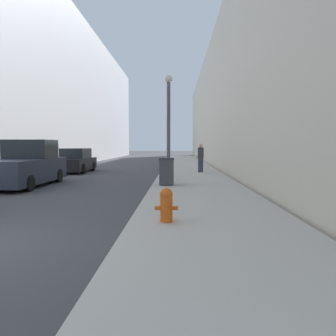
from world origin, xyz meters
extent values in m
cube|color=#B7B2A8|center=(5.46, 18.00, 0.07)|extent=(3.86, 60.00, 0.14)
cube|color=#BCBCC1|center=(-10.46, 26.00, 7.09)|extent=(12.00, 60.00, 14.18)
cube|color=beige|center=(13.50, 26.00, 5.54)|extent=(12.00, 60.00, 11.07)
cylinder|color=#D15614|center=(4.37, 1.69, 0.42)|extent=(0.27, 0.27, 0.56)
sphere|color=#D15614|center=(4.37, 1.69, 0.75)|extent=(0.28, 0.28, 0.28)
cylinder|color=#D15614|center=(4.37, 1.69, 0.83)|extent=(0.08, 0.08, 0.06)
cylinder|color=#D15614|center=(4.37, 1.50, 0.45)|extent=(0.11, 0.12, 0.11)
cylinder|color=#D15614|center=(4.17, 1.69, 0.45)|extent=(0.12, 0.09, 0.09)
cylinder|color=#D15614|center=(4.57, 1.69, 0.45)|extent=(0.12, 0.09, 0.09)
cube|color=#3D3D42|center=(4.16, 8.43, 0.69)|extent=(0.59, 0.68, 1.04)
cube|color=#2D2D31|center=(4.16, 8.43, 1.25)|extent=(0.61, 0.70, 0.08)
cylinder|color=black|center=(3.91, 8.71, 0.22)|extent=(0.05, 0.16, 0.16)
cylinder|color=black|center=(4.41, 8.71, 0.22)|extent=(0.05, 0.16, 0.16)
cylinder|color=#4C4C51|center=(4.17, 11.00, 0.26)|extent=(0.34, 0.34, 0.25)
cylinder|color=#4C4C51|center=(4.17, 11.00, 2.54)|extent=(0.18, 0.18, 4.80)
sphere|color=silver|center=(4.17, 11.00, 5.09)|extent=(0.38, 0.38, 0.38)
cube|color=#232838|center=(-2.27, 8.88, 0.69)|extent=(2.19, 5.17, 1.04)
cube|color=black|center=(-2.27, 9.78, 1.64)|extent=(2.02, 1.66, 0.86)
cylinder|color=black|center=(-3.29, 10.48, 0.32)|extent=(0.24, 0.64, 0.64)
cylinder|color=black|center=(-1.24, 10.48, 0.32)|extent=(0.24, 0.64, 0.64)
cylinder|color=black|center=(-1.24, 7.27, 0.32)|extent=(0.24, 0.64, 0.64)
cube|color=black|center=(-2.21, 16.45, 0.55)|extent=(1.73, 4.30, 0.79)
cube|color=#1E2328|center=(-2.21, 16.45, 1.28)|extent=(1.52, 2.24, 0.67)
cylinder|color=black|center=(-3.00, 17.74, 0.32)|extent=(0.24, 0.64, 0.64)
cylinder|color=black|center=(-1.42, 17.74, 0.32)|extent=(0.24, 0.64, 0.64)
cylinder|color=black|center=(-3.00, 15.16, 0.32)|extent=(0.24, 0.64, 0.64)
cylinder|color=black|center=(-1.42, 15.16, 0.32)|extent=(0.24, 0.64, 0.64)
cube|color=#2D3347|center=(6.06, 15.00, 0.57)|extent=(0.30, 0.21, 0.86)
cube|color=#333338|center=(6.06, 15.00, 1.34)|extent=(0.36, 0.21, 0.68)
sphere|color=tan|center=(6.06, 15.00, 1.79)|extent=(0.23, 0.23, 0.23)
camera|label=1|loc=(4.61, -5.38, 1.82)|focal=35.00mm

